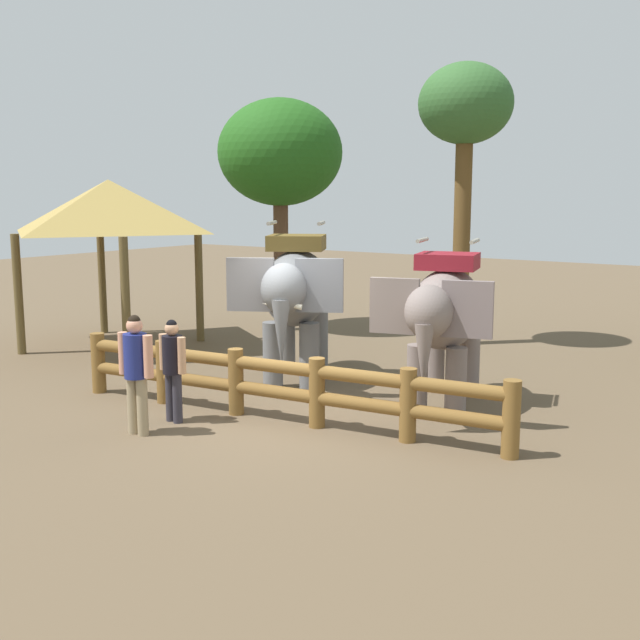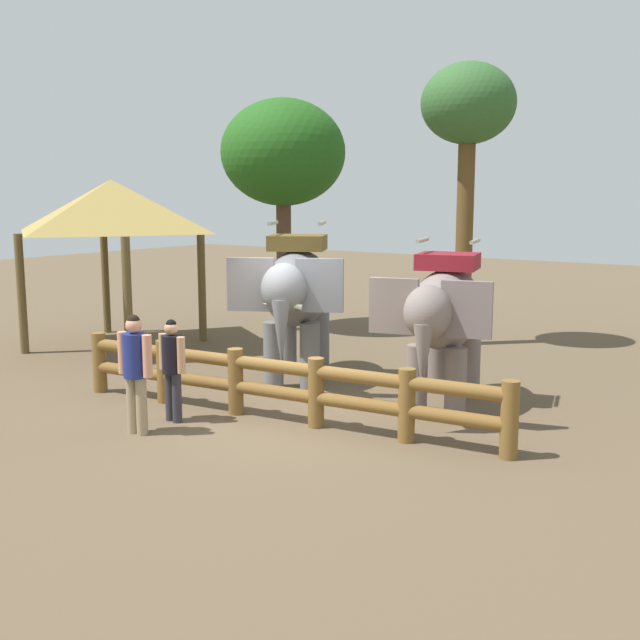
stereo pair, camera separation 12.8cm
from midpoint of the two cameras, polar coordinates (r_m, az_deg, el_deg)
ground_plane at (r=12.09m, az=-2.44°, el=-7.19°), size 60.00×60.00×0.00m
log_fence at (r=11.77m, az=-3.08°, el=-4.62°), size 7.41×1.08×1.05m
elephant_near_left at (r=14.07m, az=-1.53°, el=2.06°), size 2.76×3.43×2.94m
elephant_center at (r=12.49m, az=9.49°, el=0.44°), size 2.11×3.26×2.73m
tourist_woman_in_black at (r=11.30m, az=-13.23°, el=-3.31°), size 0.62×0.36×1.75m
tourist_man_in_blue at (r=11.83m, az=-10.60°, el=-3.14°), size 0.56×0.34×1.58m
thatched_shelter at (r=17.76m, az=-14.99°, el=8.06°), size 4.47×4.47×3.75m
tree_back_center at (r=19.43m, az=-2.56°, el=12.17°), size 3.09×3.09×5.76m
tree_far_right at (r=17.86m, az=11.13°, el=14.71°), size 2.10×2.10×6.30m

